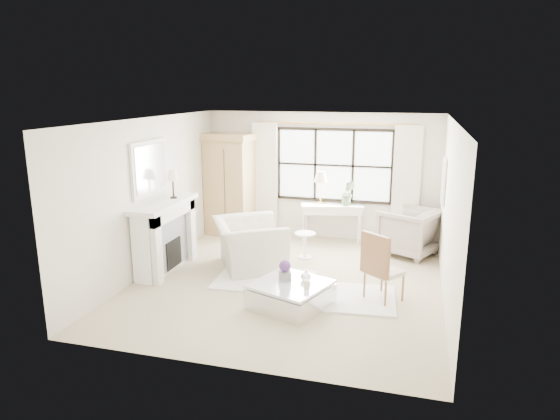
# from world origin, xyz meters

# --- Properties ---
(floor) EXTENTS (5.50, 5.50, 0.00)m
(floor) POSITION_xyz_m (0.00, 0.00, 0.00)
(floor) COLOR #BEAE8D
(floor) RESTS_ON ground
(ceiling) EXTENTS (5.50, 5.50, 0.00)m
(ceiling) POSITION_xyz_m (0.00, 0.00, 2.70)
(ceiling) COLOR white
(ceiling) RESTS_ON ground
(wall_back) EXTENTS (5.00, 0.00, 5.00)m
(wall_back) POSITION_xyz_m (0.00, 2.75, 1.35)
(wall_back) COLOR silver
(wall_back) RESTS_ON ground
(wall_front) EXTENTS (5.00, 0.00, 5.00)m
(wall_front) POSITION_xyz_m (0.00, -2.75, 1.35)
(wall_front) COLOR beige
(wall_front) RESTS_ON ground
(wall_left) EXTENTS (0.00, 5.50, 5.50)m
(wall_left) POSITION_xyz_m (-2.50, 0.00, 1.35)
(wall_left) COLOR beige
(wall_left) RESTS_ON ground
(wall_right) EXTENTS (0.00, 5.50, 5.50)m
(wall_right) POSITION_xyz_m (2.50, 0.00, 1.35)
(wall_right) COLOR white
(wall_right) RESTS_ON ground
(window_pane) EXTENTS (2.40, 0.02, 1.50)m
(window_pane) POSITION_xyz_m (0.30, 2.73, 1.60)
(window_pane) COLOR silver
(window_pane) RESTS_ON wall_back
(window_frame) EXTENTS (2.50, 0.04, 1.50)m
(window_frame) POSITION_xyz_m (0.30, 2.72, 1.60)
(window_frame) COLOR black
(window_frame) RESTS_ON wall_back
(curtain_rod) EXTENTS (3.30, 0.04, 0.04)m
(curtain_rod) POSITION_xyz_m (0.30, 2.67, 2.47)
(curtain_rod) COLOR #AD813C
(curtain_rod) RESTS_ON wall_back
(curtain_left) EXTENTS (0.55, 0.10, 2.47)m
(curtain_left) POSITION_xyz_m (-1.20, 2.65, 1.24)
(curtain_left) COLOR silver
(curtain_left) RESTS_ON ground
(curtain_right) EXTENTS (0.55, 0.10, 2.47)m
(curtain_right) POSITION_xyz_m (1.80, 2.65, 1.24)
(curtain_right) COLOR beige
(curtain_right) RESTS_ON ground
(fireplace) EXTENTS (0.58, 1.66, 1.26)m
(fireplace) POSITION_xyz_m (-2.27, 0.00, 0.65)
(fireplace) COLOR white
(fireplace) RESTS_ON ground
(mirror_frame) EXTENTS (0.05, 1.15, 0.95)m
(mirror_frame) POSITION_xyz_m (-2.47, 0.00, 1.84)
(mirror_frame) COLOR silver
(mirror_frame) RESTS_ON wall_left
(mirror_glass) EXTENTS (0.02, 1.00, 0.80)m
(mirror_glass) POSITION_xyz_m (-2.44, 0.00, 1.84)
(mirror_glass) COLOR silver
(mirror_glass) RESTS_ON wall_left
(art_frame) EXTENTS (0.04, 0.62, 0.82)m
(art_frame) POSITION_xyz_m (2.47, 1.70, 1.55)
(art_frame) COLOR white
(art_frame) RESTS_ON wall_right
(art_canvas) EXTENTS (0.01, 0.52, 0.72)m
(art_canvas) POSITION_xyz_m (2.45, 1.70, 1.55)
(art_canvas) COLOR beige
(art_canvas) RESTS_ON wall_right
(mantel_lamp) EXTENTS (0.22, 0.22, 0.51)m
(mantel_lamp) POSITION_xyz_m (-2.19, 0.29, 1.65)
(mantel_lamp) COLOR black
(mantel_lamp) RESTS_ON fireplace
(armoire) EXTENTS (1.22, 0.88, 2.24)m
(armoire) POSITION_xyz_m (-1.94, 2.42, 1.14)
(armoire) COLOR tan
(armoire) RESTS_ON floor
(console_table) EXTENTS (1.37, 0.72, 0.80)m
(console_table) POSITION_xyz_m (0.32, 2.52, 0.40)
(console_table) COLOR white
(console_table) RESTS_ON floor
(console_lamp) EXTENTS (0.28, 0.28, 0.69)m
(console_lamp) POSITION_xyz_m (0.06, 2.54, 1.36)
(console_lamp) COLOR gold
(console_lamp) RESTS_ON console_table
(orchid_plant) EXTENTS (0.31, 0.26, 0.53)m
(orchid_plant) POSITION_xyz_m (0.64, 2.53, 1.06)
(orchid_plant) COLOR #536E49
(orchid_plant) RESTS_ON console_table
(side_table) EXTENTS (0.40, 0.40, 0.51)m
(side_table) POSITION_xyz_m (0.02, 1.28, 0.33)
(side_table) COLOR white
(side_table) RESTS_ON floor
(rug_left) EXTENTS (1.71, 1.25, 0.03)m
(rug_left) POSITION_xyz_m (-0.38, -0.04, 0.01)
(rug_left) COLOR white
(rug_left) RESTS_ON floor
(rug_right) EXTENTS (1.63, 1.28, 0.03)m
(rug_right) POSITION_xyz_m (1.03, -0.40, 0.01)
(rug_right) COLOR white
(rug_right) RESTS_ON floor
(club_armchair) EXTENTS (1.69, 1.75, 0.87)m
(club_armchair) POSITION_xyz_m (-0.84, 0.50, 0.44)
(club_armchair) COLOR beige
(club_armchair) RESTS_ON floor
(wingback_chair) EXTENTS (1.34, 1.33, 0.92)m
(wingback_chair) POSITION_xyz_m (1.92, 2.05, 0.46)
(wingback_chair) COLOR #A3958A
(wingback_chair) RESTS_ON floor
(french_chair) EXTENTS (0.68, 0.68, 1.08)m
(french_chair) POSITION_xyz_m (1.59, -0.33, 0.31)
(french_chair) COLOR #9B6941
(french_chair) RESTS_ON floor
(coffee_table) EXTENTS (1.29, 1.29, 0.38)m
(coffee_table) POSITION_xyz_m (0.29, -0.92, 0.18)
(coffee_table) COLOR silver
(coffee_table) RESTS_ON floor
(planter_box) EXTENTS (0.23, 0.23, 0.13)m
(planter_box) POSITION_xyz_m (0.18, -0.84, 0.45)
(planter_box) COLOR slate
(planter_box) RESTS_ON coffee_table
(planter_flowers) EXTENTS (0.17, 0.17, 0.17)m
(planter_flowers) POSITION_xyz_m (0.18, -0.84, 0.60)
(planter_flowers) COLOR #532C6E
(planter_flowers) RESTS_ON planter_box
(pillar_candle) EXTENTS (0.08, 0.08, 0.12)m
(pillar_candle) POSITION_xyz_m (0.56, -1.06, 0.44)
(pillar_candle) COLOR silver
(pillar_candle) RESTS_ON coffee_table
(coffee_vase) EXTENTS (0.16, 0.16, 0.17)m
(coffee_vase) POSITION_xyz_m (0.49, -0.77, 0.46)
(coffee_vase) COLOR white
(coffee_vase) RESTS_ON coffee_table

